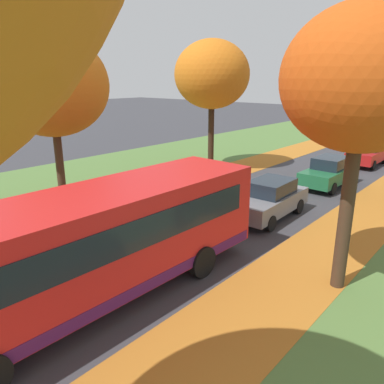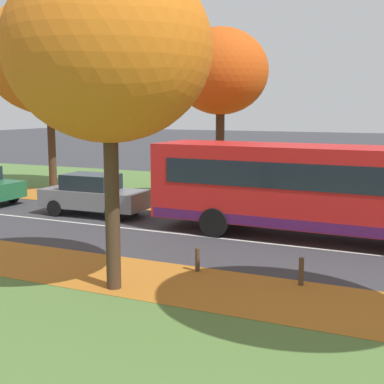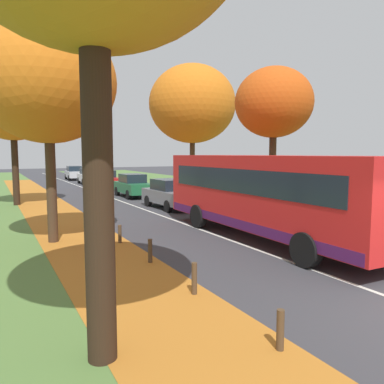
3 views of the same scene
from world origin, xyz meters
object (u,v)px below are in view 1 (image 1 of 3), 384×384
object	(u,v)px
tree_left_near	(51,86)
car_grey_lead	(269,199)
tree_right_near	(363,80)
bus	(93,243)
bollard_fifth	(63,226)
car_red_third_in_line	(368,153)
tree_left_mid	(212,75)
car_green_following	(329,172)

from	to	relation	value
tree_left_near	car_grey_lead	bearing A→B (deg)	37.94
tree_right_near	bus	bearing A→B (deg)	-132.21
tree_left_near	bollard_fifth	distance (m)	5.61
tree_right_near	bus	size ratio (longest dim) A/B	0.72
car_red_third_in_line	car_grey_lead	bearing A→B (deg)	-89.94
tree_left_mid	car_green_following	xyz separation A→B (m)	(7.55, 0.80, -5.07)
car_green_following	bollard_fifth	bearing A→B (deg)	-111.35
tree_left_mid	bollard_fifth	size ratio (longest dim) A/B	12.80
car_green_following	tree_right_near	bearing A→B (deg)	-66.77
tree_left_mid	bus	world-z (taller)	tree_left_mid
bollard_fifth	bus	size ratio (longest dim) A/B	0.06
tree_left_near	bollard_fifth	bearing A→B (deg)	-32.04
tree_left_near	car_green_following	xyz separation A→B (m)	(7.07, 11.76, -4.60)
bollard_fifth	car_grey_lead	xyz separation A→B (m)	(5.02, 6.70, 0.50)
tree_right_near	car_red_third_in_line	xyz separation A→B (m)	(-4.31, 16.83, -4.85)
tree_left_near	tree_left_mid	distance (m)	10.99
bollard_fifth	car_red_third_in_line	xyz separation A→B (m)	(5.01, 19.96, 0.50)
bollard_fifth	car_red_third_in_line	bearing A→B (deg)	75.91
bollard_fifth	car_green_following	xyz separation A→B (m)	(5.08, 13.00, 0.50)
bus	tree_right_near	bearing A→B (deg)	47.79
tree_left_mid	bus	size ratio (longest dim) A/B	0.76
car_green_following	car_grey_lead	bearing A→B (deg)	-90.54
tree_right_near	car_green_following	distance (m)	11.79
bus	tree_left_mid	bearing A→B (deg)	117.31
bollard_fifth	car_red_third_in_line	world-z (taller)	car_red_third_in_line
tree_right_near	car_red_third_in_line	world-z (taller)	tree_right_near
tree_right_near	car_green_following	world-z (taller)	tree_right_near
tree_left_near	tree_right_near	world-z (taller)	tree_right_near
bus	car_green_following	size ratio (longest dim) A/B	2.48
tree_right_near	bus	distance (m)	7.81
tree_left_mid	car_red_third_in_line	world-z (taller)	tree_left_mid
car_grey_lead	car_green_following	xyz separation A→B (m)	(0.06, 6.30, 0.00)
tree_right_near	car_green_following	xyz separation A→B (m)	(-4.24, 9.87, -4.85)
bus	car_grey_lead	distance (m)	8.61
tree_left_mid	car_red_third_in_line	distance (m)	11.91
bollard_fifth	car_red_third_in_line	size ratio (longest dim) A/B	0.15
tree_right_near	bollard_fifth	size ratio (longest dim) A/B	12.02
car_grey_lead	car_red_third_in_line	bearing A→B (deg)	90.06
tree_right_near	bollard_fifth	bearing A→B (deg)	-161.44
tree_left_mid	tree_left_near	bearing A→B (deg)	-87.46
car_grey_lead	car_green_following	world-z (taller)	same
tree_left_near	tree_left_mid	bearing A→B (deg)	92.54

